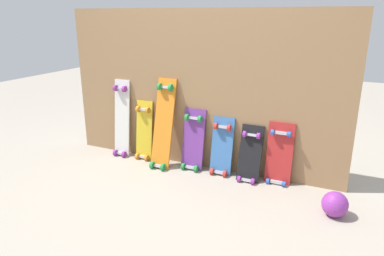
{
  "coord_description": "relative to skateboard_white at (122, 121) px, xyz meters",
  "views": [
    {
      "loc": [
        1.37,
        -3.04,
        1.48
      ],
      "look_at": [
        0.0,
        -0.07,
        0.44
      ],
      "focal_mm": 33.38,
      "sensor_mm": 36.0,
      "label": 1
    }
  ],
  "objects": [
    {
      "name": "skateboard_orange",
      "position": [
        0.55,
        -0.07,
        0.03
      ],
      "size": [
        0.2,
        0.3,
        0.94
      ],
      "color": "orange",
      "rests_on": "ground"
    },
    {
      "name": "skateboard_blue",
      "position": [
        1.15,
        -0.01,
        -0.14
      ],
      "size": [
        0.21,
        0.18,
        0.62
      ],
      "color": "#386BAD",
      "rests_on": "ground"
    },
    {
      "name": "rubber_ball",
      "position": [
        2.21,
        -0.38,
        -0.28
      ],
      "size": [
        0.2,
        0.2,
        0.2
      ],
      "primitive_type": "sphere",
      "color": "purple",
      "rests_on": "ground"
    },
    {
      "name": "skateboard_black",
      "position": [
        1.44,
        -0.03,
        -0.16
      ],
      "size": [
        0.21,
        0.22,
        0.58
      ],
      "color": "black",
      "rests_on": "ground"
    },
    {
      "name": "skateboard_purple",
      "position": [
        0.85,
        -0.01,
        -0.11
      ],
      "size": [
        0.22,
        0.19,
        0.66
      ],
      "color": "#6B338C",
      "rests_on": "ground"
    },
    {
      "name": "skateboard_red",
      "position": [
        1.69,
        0.01,
        -0.13
      ],
      "size": [
        0.23,
        0.14,
        0.64
      ],
      "color": "#B22626",
      "rests_on": "ground"
    },
    {
      "name": "skateboard_yellow",
      "position": [
        0.27,
        0.01,
        -0.1
      ],
      "size": [
        0.19,
        0.15,
        0.69
      ],
      "color": "gold",
      "rests_on": "ground"
    },
    {
      "name": "ground_plane",
      "position": [
        0.86,
        0.01,
        -0.38
      ],
      "size": [
        12.0,
        12.0,
        0.0
      ],
      "primitive_type": "plane",
      "color": "#A89E8E"
    },
    {
      "name": "skateboard_white",
      "position": [
        0.0,
        0.0,
        0.0
      ],
      "size": [
        0.18,
        0.17,
        0.89
      ],
      "color": "silver",
      "rests_on": "ground"
    },
    {
      "name": "plywood_wall_panel",
      "position": [
        0.86,
        0.08,
        0.39
      ],
      "size": [
        2.85,
        0.04,
        1.54
      ],
      "primitive_type": "cube",
      "color": "#99724C",
      "rests_on": "ground"
    }
  ]
}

